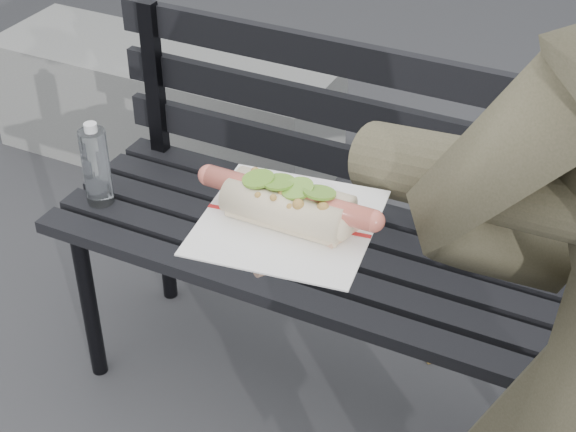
% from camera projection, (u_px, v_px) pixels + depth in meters
% --- Properties ---
extents(park_bench, '(1.50, 0.44, 0.88)m').
position_uv_depth(park_bench, '(379.00, 225.00, 1.94)').
color(park_bench, black).
rests_on(park_bench, ground).
extents(concrete_block, '(1.20, 0.40, 0.40)m').
position_uv_depth(concrete_block, '(165.00, 107.00, 3.06)').
color(concrete_block, slate).
rests_on(concrete_block, ground).
extents(held_hotdog, '(0.64, 0.32, 0.20)m').
position_uv_depth(held_hotdog, '(487.00, 203.00, 0.94)').
color(held_hotdog, '#413F2B').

